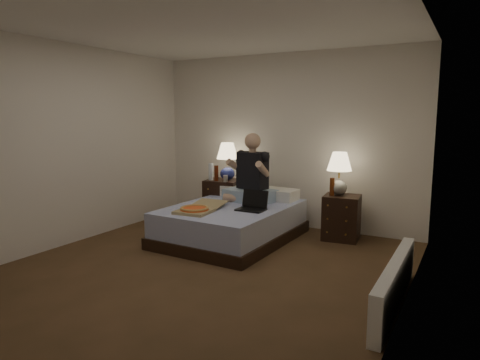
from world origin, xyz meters
The scene contains 18 objects.
floor centered at (0.00, 0.00, 0.00)m, with size 4.00×4.50×0.00m, color brown.
ceiling centered at (0.00, 0.00, 2.50)m, with size 4.00×4.50×0.00m, color white.
wall_back centered at (0.00, 2.25, 1.25)m, with size 4.00×2.50×0.00m, color white.
wall_left centered at (-2.00, 0.00, 1.25)m, with size 4.50×2.50×0.00m, color white.
wall_right centered at (2.00, 0.00, 1.25)m, with size 4.50×2.50×0.00m, color white.
bed centered at (-0.28, 1.18, 0.23)m, with size 1.35×1.81×0.45m, color #6274C4.
nightstand_left centered at (-0.85, 1.92, 0.33)m, with size 0.50×0.45×0.65m, color black.
nightstand_right centered at (0.97, 1.89, 0.29)m, with size 0.45×0.41×0.59m, color black.
lamp_left centered at (-0.80, 1.95, 0.93)m, with size 0.32×0.32×0.56m, color navy, non-canonical shape.
lamp_right centered at (0.91, 1.92, 0.87)m, with size 0.32×0.32×0.56m, color #999A91, non-canonical shape.
water_bottle centered at (-1.01, 1.82, 0.78)m, with size 0.07×0.07×0.25m, color white.
soda_can centered at (-0.71, 1.75, 0.70)m, with size 0.07×0.07×0.10m, color beige.
beer_bottle_left centered at (-0.89, 1.79, 0.77)m, with size 0.06×0.06×0.23m, color #531C0B.
beer_bottle_right centered at (0.85, 1.83, 0.70)m, with size 0.06×0.06×0.23m, color #5B270D.
person centered at (-0.22, 1.58, 0.92)m, with size 0.66×0.52×0.93m, color black, non-canonical shape.
laptop centered at (0.07, 1.06, 0.57)m, with size 0.34×0.28×0.24m, color black, non-canonical shape.
pizza_box centered at (-0.48, 0.62, 0.49)m, with size 0.40×0.76×0.08m, color tan, non-canonical shape.
radiator centered at (1.93, 0.12, 0.20)m, with size 0.10×1.60×0.40m, color white.
Camera 1 is at (2.45, -3.53, 1.62)m, focal length 32.00 mm.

